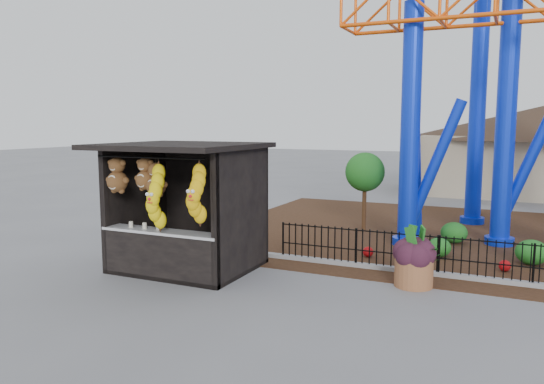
% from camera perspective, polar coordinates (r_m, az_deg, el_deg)
% --- Properties ---
extents(ground, '(120.00, 120.00, 0.00)m').
position_cam_1_polar(ground, '(11.19, 0.69, -11.36)').
color(ground, slate).
rests_on(ground, ground).
extents(mulch_bed, '(18.00, 12.00, 0.02)m').
position_cam_1_polar(mulch_bed, '(18.04, 23.29, -4.70)').
color(mulch_bed, '#331E11').
rests_on(mulch_bed, ground).
extents(curb, '(18.00, 0.18, 0.12)m').
position_cam_1_polar(curb, '(13.16, 22.69, -8.78)').
color(curb, gray).
rests_on(curb, ground).
extents(prize_booth, '(3.50, 3.40, 3.12)m').
position_cam_1_polar(prize_booth, '(13.01, -9.83, -1.81)').
color(prize_booth, black).
rests_on(prize_booth, ground).
extents(picket_fence, '(12.20, 0.06, 1.00)m').
position_cam_1_polar(picket_fence, '(13.06, 26.76, -7.13)').
color(picket_fence, black).
rests_on(picket_fence, ground).
extents(terracotta_planter, '(1.11, 1.11, 0.64)m').
position_cam_1_polar(terracotta_planter, '(12.28, 15.00, -8.34)').
color(terracotta_planter, '#955A36').
rests_on(terracotta_planter, ground).
extents(planter_foliage, '(0.70, 0.70, 0.64)m').
position_cam_1_polar(planter_foliage, '(12.13, 15.10, -5.42)').
color(planter_foliage, '#321422').
rests_on(planter_foliage, terracotta_planter).
extents(potted_plant, '(0.99, 0.90, 0.97)m').
position_cam_1_polar(potted_plant, '(12.30, 15.67, -7.55)').
color(potted_plant, '#245619').
rests_on(potted_plant, ground).
extents(landscaping, '(8.81, 3.29, 0.64)m').
position_cam_1_polar(landscaping, '(15.70, 24.85, -5.45)').
color(landscaping, '#1C5D1B').
rests_on(landscaping, mulch_bed).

